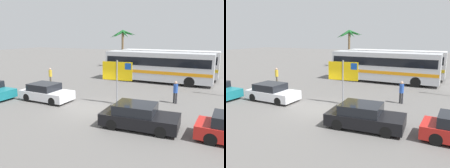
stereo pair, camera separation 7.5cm
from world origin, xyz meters
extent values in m
plane|color=#605E5B|center=(0.00, 0.00, 0.00)|extent=(120.00, 120.00, 0.00)
cube|color=silver|center=(1.55, 11.16, 1.73)|extent=(11.06, 2.45, 2.90)
cube|color=black|center=(1.55, 11.16, 2.28)|extent=(10.62, 2.48, 0.84)
cube|color=orange|center=(1.55, 11.16, 1.22)|extent=(10.95, 2.48, 0.32)
cylinder|color=black|center=(4.98, 12.26, 0.50)|extent=(1.00, 0.28, 1.00)
cylinder|color=black|center=(4.98, 10.06, 0.50)|extent=(1.00, 0.28, 1.00)
cylinder|color=black|center=(-1.87, 12.26, 0.50)|extent=(1.00, 0.28, 1.00)
cylinder|color=black|center=(-1.87, 10.06, 0.50)|extent=(1.00, 0.28, 1.00)
cube|color=white|center=(1.90, 14.56, 1.73)|extent=(11.06, 2.45, 2.90)
cube|color=black|center=(1.90, 14.56, 2.28)|extent=(10.62, 2.48, 0.84)
cube|color=gold|center=(1.90, 14.56, 1.22)|extent=(10.95, 2.48, 0.32)
cylinder|color=black|center=(5.33, 15.66, 0.50)|extent=(1.00, 0.28, 1.00)
cylinder|color=black|center=(5.33, 13.46, 0.50)|extent=(1.00, 0.28, 1.00)
cylinder|color=black|center=(-1.52, 15.66, 0.50)|extent=(1.00, 0.28, 1.00)
cylinder|color=black|center=(-1.52, 13.46, 0.50)|extent=(1.00, 0.28, 1.00)
cylinder|color=gray|center=(1.10, 1.86, 1.60)|extent=(0.11, 0.11, 3.20)
cube|color=yellow|center=(1.10, 1.86, 2.45)|extent=(2.20, 0.25, 1.30)
cube|color=#1447A8|center=(1.90, 1.93, 2.82)|extent=(0.44, 0.11, 0.44)
cube|color=black|center=(3.99, -1.50, 0.48)|extent=(4.25, 2.17, 0.64)
cube|color=black|center=(3.74, -1.52, 1.06)|extent=(2.26, 1.88, 0.52)
cylinder|color=black|center=(5.21, -0.54, 0.30)|extent=(0.61, 0.20, 0.60)
cylinder|color=black|center=(5.33, -2.29, 0.30)|extent=(0.61, 0.20, 0.60)
cylinder|color=black|center=(2.65, -0.71, 0.30)|extent=(0.61, 0.20, 0.60)
cylinder|color=black|center=(2.77, -2.46, 0.30)|extent=(0.61, 0.20, 0.60)
cube|color=silver|center=(-4.14, 0.48, 0.48)|extent=(3.97, 1.95, 0.64)
cube|color=black|center=(-4.38, 0.48, 1.06)|extent=(2.08, 1.76, 0.52)
cylinder|color=black|center=(-2.91, 1.32, 0.30)|extent=(0.60, 0.17, 0.60)
cylinder|color=black|center=(-2.94, -0.41, 0.30)|extent=(0.60, 0.17, 0.60)
cylinder|color=black|center=(-5.35, 1.36, 0.30)|extent=(0.60, 0.17, 0.60)
cylinder|color=black|center=(-5.38, -0.37, 0.30)|extent=(0.60, 0.17, 0.60)
cylinder|color=black|center=(7.65, -0.52, 0.30)|extent=(0.61, 0.19, 0.60)
cylinder|color=black|center=(7.58, -2.10, 0.30)|extent=(0.61, 0.19, 0.60)
cylinder|color=black|center=(-7.53, -0.09, 0.30)|extent=(0.60, 0.17, 0.60)
cylinder|color=#706656|center=(-7.73, 5.19, 0.41)|extent=(0.13, 0.13, 0.82)
cylinder|color=#706656|center=(-7.88, 5.27, 0.41)|extent=(0.13, 0.13, 0.82)
cylinder|color=gold|center=(-7.80, 5.23, 1.15)|extent=(0.32, 0.32, 0.65)
sphere|color=tan|center=(-7.80, 5.23, 1.59)|extent=(0.22, 0.22, 0.22)
cylinder|color=#2D2D33|center=(4.91, 3.94, 0.40)|extent=(0.13, 0.13, 0.80)
cylinder|color=#2D2D33|center=(4.74, 4.00, 0.40)|extent=(0.13, 0.13, 0.80)
cylinder|color=#2851B2|center=(4.82, 3.97, 1.12)|extent=(0.32, 0.32, 0.64)
sphere|color=tan|center=(4.82, 3.97, 1.55)|extent=(0.22, 0.22, 0.22)
cylinder|color=brown|center=(-6.46, 20.47, 2.63)|extent=(0.32, 0.32, 5.25)
cone|color=#195623|center=(-5.44, 20.54, 5.18)|extent=(2.19, 0.60, 0.97)
cone|color=#195623|center=(-5.91, 21.32, 5.14)|extent=(1.54, 2.05, 1.05)
cone|color=#195623|center=(-6.72, 21.37, 4.96)|extent=(0.99, 2.12, 1.38)
cone|color=#195623|center=(-7.39, 20.88, 5.16)|extent=(2.15, 1.27, 1.01)
cone|color=#195623|center=(-7.37, 20.21, 4.98)|extent=(2.13, 1.00, 1.35)
cone|color=#195623|center=(-6.80, 19.57, 5.01)|extent=(1.16, 2.13, 1.29)
cone|color=#195623|center=(-5.76, 19.79, 5.03)|extent=(1.83, 1.79, 1.25)
camera|label=1|loc=(7.82, -12.91, 4.95)|focal=37.41mm
camera|label=2|loc=(7.89, -12.87, 4.95)|focal=37.41mm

